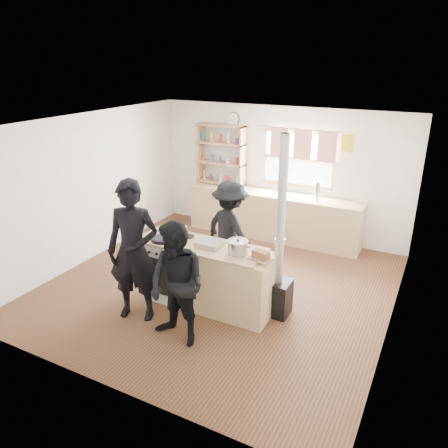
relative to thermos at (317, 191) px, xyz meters
The scene contains 14 objects.
ground 2.60m from the thermos, 110.61° to the right, with size 5.00×5.00×0.01m, color brown.
back_counter 1.03m from the thermos, behind, with size 3.40×0.55×0.90m, color tan.
shelving_unit 2.09m from the thermos, behind, with size 1.00×0.28×1.20m.
thermos is the anchor object (origin of this frame).
cooking_island 2.92m from the thermos, 103.99° to the right, with size 1.97×0.64×0.93m.
skillet_greens 3.22m from the thermos, 115.25° to the right, with size 0.39×0.39×0.05m.
roast_tray 2.84m from the thermos, 104.07° to the right, with size 0.34×0.30×0.07m.
stockpot_stove 2.95m from the thermos, 114.40° to the right, with size 0.22×0.22×0.18m.
stockpot_counter 2.81m from the thermos, 95.05° to the right, with size 0.27×0.27×0.21m.
bread_board 2.83m from the thermos, 88.07° to the right, with size 0.32×0.26×0.12m.
flue_heater 2.56m from the thermos, 84.82° to the right, with size 0.35×0.35×2.50m.
person_near_left 3.74m from the thermos, 112.86° to the right, with size 0.70×0.46×1.93m, color black.
person_near_right 3.73m from the thermos, 99.82° to the right, with size 0.77×0.60×1.58m, color black.
person_far 2.00m from the thermos, 116.05° to the right, with size 1.02×0.58×1.57m, color black.
Camera 1 is at (2.83, -5.28, 3.37)m, focal length 35.00 mm.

